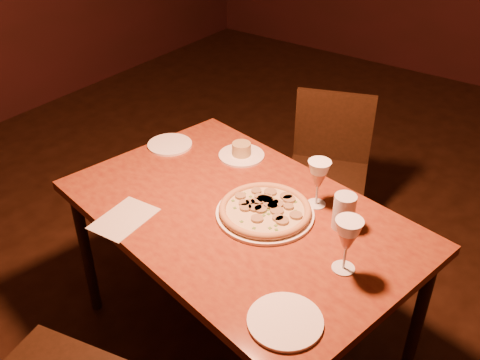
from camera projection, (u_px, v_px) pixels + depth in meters
The scene contains 11 objects.
floor at pixel (291, 354), 2.32m from camera, with size 7.00×7.00×0.00m, color #311B10.
dining_table at pixel (239, 225), 2.04m from camera, with size 1.47×1.10×0.71m.
chair_far at pixel (328, 166), 2.75m from camera, with size 0.51×0.51×0.82m.
pizza_plate at pixel (265, 210), 1.97m from camera, with size 0.37×0.37×0.04m.
ramekin_saucer at pixel (241, 152), 2.33m from camera, with size 0.20×0.20×0.06m.
wine_glass_far at pixel (318, 184), 1.99m from camera, with size 0.09×0.09×0.19m, color #B3624A, non-canonical shape.
wine_glass_right at pixel (346, 245), 1.69m from camera, with size 0.09×0.09×0.20m, color #B3624A, non-canonical shape.
water_tumbler at pixel (344, 212), 1.89m from camera, with size 0.08×0.08×0.13m, color silver.
side_plate_left at pixel (170, 145), 2.42m from camera, with size 0.20×0.20×0.01m, color white.
side_plate_near at pixel (285, 321), 1.55m from camera, with size 0.22×0.22×0.01m, color white.
menu_card at pixel (124, 219), 1.96m from camera, with size 0.16×0.24×0.00m, color beige.
Camera 1 is at (0.72, -1.37, 1.91)m, focal length 40.00 mm.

